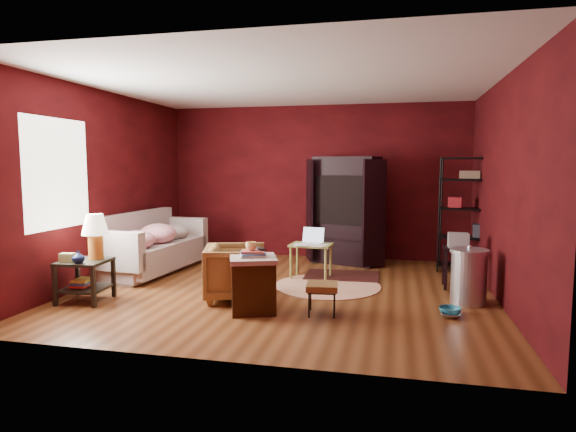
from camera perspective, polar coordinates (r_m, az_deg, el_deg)
name	(u,v)px	position (r m, az deg, el deg)	size (l,w,h in m)	color
room	(282,188)	(6.49, -0.76, 3.36)	(5.54, 5.04, 2.84)	brown
sofa	(151,247)	(8.05, -15.88, -3.58)	(2.02, 0.59, 0.79)	#B09E98
armchair	(236,269)	(6.19, -6.19, -6.32)	(0.75, 0.70, 0.77)	black
pet_bowl_steel	(451,308)	(5.79, 18.74, -10.27)	(0.22, 0.05, 0.22)	#B9BCC0
pet_bowl_turquoise	(450,304)	(5.92, 18.67, -9.80)	(0.25, 0.08, 0.25)	teal
vase	(78,257)	(6.36, -23.59, -4.49)	(0.15, 0.16, 0.15)	#0D1A43
mug	(251,245)	(5.59, -4.41, -3.46)	(0.13, 0.10, 0.13)	#FFDA7C
side_table	(90,249)	(6.54, -22.40, -3.65)	(0.60, 0.60, 1.10)	black
sofa_cushions	(152,246)	(8.00, -15.87, -3.39)	(1.00, 2.15, 0.88)	#B09E98
hamper	(253,283)	(5.68, -4.15, -7.92)	(0.68, 0.68, 0.74)	#3C220D
footstool	(322,288)	(5.57, 4.07, -8.47)	(0.39, 0.39, 0.36)	black
rug_round	(328,286)	(6.90, 4.71, -8.24)	(1.95, 1.95, 0.01)	beige
rug_oriental	(342,275)	(7.52, 6.43, -7.00)	(1.15, 0.79, 0.01)	#4B1714
laptop_desk	(311,248)	(7.28, 2.77, -3.75)	(0.65, 0.52, 0.76)	#999C47
tv_armoire	(346,208)	(8.41, 6.88, 0.93)	(1.41, 1.00, 1.85)	black
wire_shelving	(469,210)	(8.13, 20.70, 0.71)	(0.95, 0.54, 1.83)	black
small_stand	(458,247)	(7.07, 19.50, -3.50)	(0.39, 0.39, 0.77)	black
trash_can	(469,276)	(6.38, 20.63, -6.68)	(0.48, 0.48, 0.73)	silver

